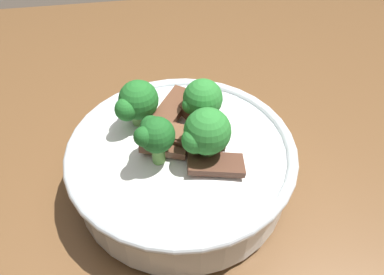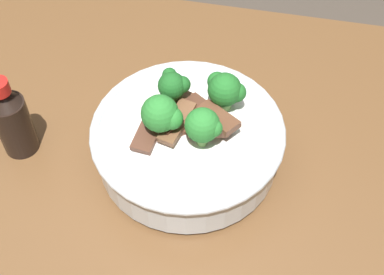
{
  "view_description": "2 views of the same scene",
  "coord_description": "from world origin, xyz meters",
  "views": [
    {
      "loc": [
        -0.17,
        0.13,
        1.14
      ],
      "look_at": [
        0.15,
        0.08,
        0.83
      ],
      "focal_mm": 35.08,
      "sensor_mm": 36.0,
      "label": 1
    },
    {
      "loc": [
        0.21,
        -0.32,
        1.37
      ],
      "look_at": [
        0.12,
        0.1,
        0.83
      ],
      "focal_mm": 49.23,
      "sensor_mm": 36.0,
      "label": 2
    }
  ],
  "objects": [
    {
      "name": "rice_bowl",
      "position": [
        0.11,
        0.1,
        0.83
      ],
      "size": [
        0.25,
        0.25,
        0.14
      ],
      "color": "silver",
      "rests_on": "dining_table"
    }
  ]
}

